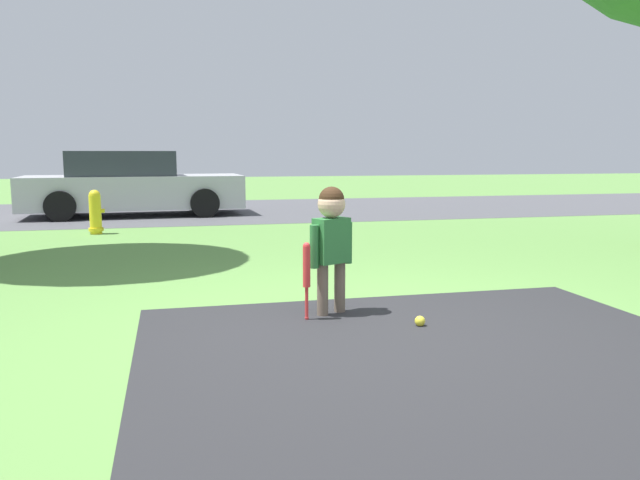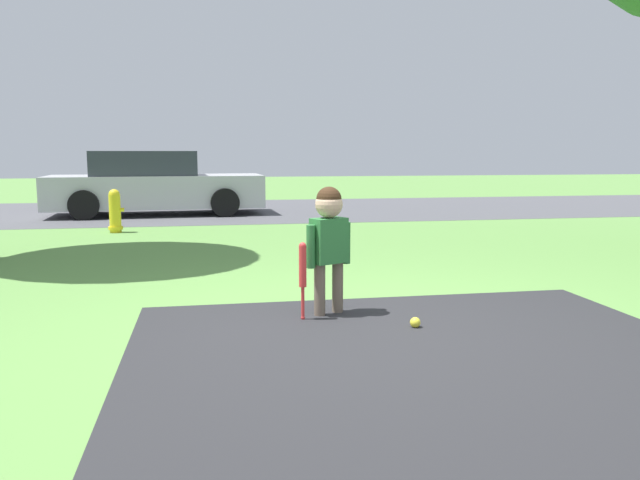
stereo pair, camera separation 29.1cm
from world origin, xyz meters
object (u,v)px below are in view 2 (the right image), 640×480
Objects in this scene: child at (329,232)px; baseball_bat at (303,270)px; sports_ball at (415,322)px; parked_car at (154,185)px; fire_hydrant at (115,211)px.

baseball_bat is at bearing -175.08° from child.
sports_ball is at bearing -25.13° from baseball_bat.
parked_car is at bearing 105.74° from sports_ball.
baseball_bat is 9.15m from parked_car.
child is at bearing -79.66° from parked_car.
baseball_bat is at bearing -69.50° from fire_hydrant.
sports_ball is 9.72m from parked_car.
fire_hydrant reaches higher than baseball_bat.
child is at bearing -67.05° from fire_hydrant.
parked_car reaches higher than sports_ball.
child is 0.39m from baseball_bat.
baseball_bat is 7.72× the size of sports_ball.
parked_car is at bearing 101.51° from baseball_bat.
fire_hydrant is at bearing 115.57° from sports_ball.
sports_ball is 0.11× the size of fire_hydrant.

